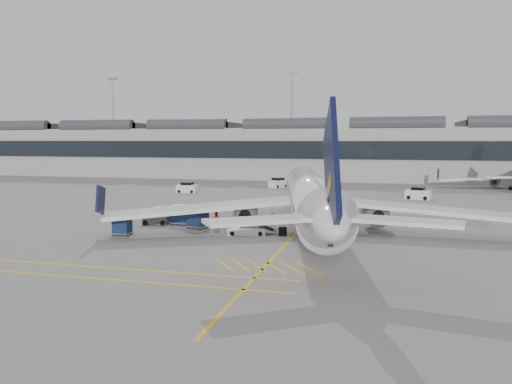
% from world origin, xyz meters
% --- Properties ---
extents(ground, '(220.00, 220.00, 0.00)m').
position_xyz_m(ground, '(0.00, 0.00, 0.00)').
color(ground, gray).
rests_on(ground, ground).
extents(terminal, '(200.00, 20.45, 12.40)m').
position_xyz_m(terminal, '(0.00, 71.93, 6.14)').
color(terminal, '#9E9E99').
rests_on(terminal, ground).
extents(light_masts, '(113.00, 0.60, 25.45)m').
position_xyz_m(light_masts, '(-1.67, 86.00, 14.49)').
color(light_masts, slate).
rests_on(light_masts, ground).
extents(apron_markings, '(0.25, 60.00, 0.01)m').
position_xyz_m(apron_markings, '(10.00, 10.00, 0.01)').
color(apron_markings, gold).
rests_on(apron_markings, ground).
extents(airliner_main, '(37.08, 40.92, 11.01)m').
position_xyz_m(airliner_main, '(11.24, 6.18, 3.23)').
color(airliner_main, white).
rests_on(airliner_main, ground).
extents(belt_loader, '(4.27, 2.00, 1.70)m').
position_xyz_m(belt_loader, '(5.68, 3.67, 0.50)').
color(belt_loader, silver).
rests_on(belt_loader, ground).
extents(baggage_cart_a, '(2.22, 2.04, 1.90)m').
position_xyz_m(baggage_cart_a, '(0.31, 5.69, 1.02)').
color(baggage_cart_a, gray).
rests_on(baggage_cart_a, ground).
extents(baggage_cart_b, '(1.96, 1.65, 1.96)m').
position_xyz_m(baggage_cart_b, '(-2.12, 7.31, 1.05)').
color(baggage_cart_b, gray).
rests_on(baggage_cart_b, ground).
extents(baggage_cart_c, '(1.83, 1.63, 1.63)m').
position_xyz_m(baggage_cart_c, '(-4.53, 7.92, 0.87)').
color(baggage_cart_c, gray).
rests_on(baggage_cart_c, ground).
extents(baggage_cart_d, '(1.63, 1.37, 1.65)m').
position_xyz_m(baggage_cart_d, '(-5.08, 0.78, 0.89)').
color(baggage_cart_d, gray).
rests_on(baggage_cart_d, ground).
extents(ramp_agent_a, '(0.66, 0.56, 1.55)m').
position_xyz_m(ramp_agent_a, '(7.38, 7.38, 0.78)').
color(ramp_agent_a, '#F14B0C').
rests_on(ramp_agent_a, ground).
extents(ramp_agent_b, '(0.86, 0.70, 1.68)m').
position_xyz_m(ramp_agent_b, '(2.14, 5.77, 0.84)').
color(ramp_agent_b, '#ED480C').
rests_on(ramp_agent_b, ground).
extents(pushback_tug, '(2.65, 1.86, 1.37)m').
position_xyz_m(pushback_tug, '(-4.52, 6.53, 0.61)').
color(pushback_tug, '#4D4E43').
rests_on(pushback_tug, ground).
extents(safety_cone_nose, '(0.33, 0.33, 0.46)m').
position_xyz_m(safety_cone_nose, '(13.59, 23.11, 0.23)').
color(safety_cone_nose, '#F24C0A').
rests_on(safety_cone_nose, ground).
extents(safety_cone_engine, '(0.39, 0.39, 0.54)m').
position_xyz_m(safety_cone_engine, '(13.52, 7.32, 0.27)').
color(safety_cone_engine, '#F24C0A').
rests_on(safety_cone_engine, ground).
extents(service_van_left, '(3.36, 1.78, 1.69)m').
position_xyz_m(service_van_left, '(-12.98, 35.81, 0.76)').
color(service_van_left, silver).
rests_on(service_van_left, ground).
extents(service_van_mid, '(3.13, 3.88, 1.78)m').
position_xyz_m(service_van_mid, '(-0.51, 48.02, 0.80)').
color(service_van_mid, silver).
rests_on(service_van_mid, ground).
extents(service_van_right, '(3.79, 2.59, 1.78)m').
position_xyz_m(service_van_right, '(22.66, 35.68, 0.79)').
color(service_van_right, silver).
rests_on(service_van_right, ground).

